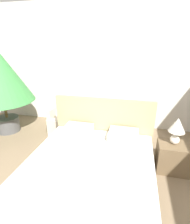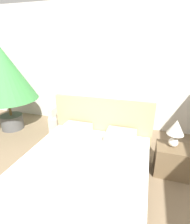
{
  "view_description": "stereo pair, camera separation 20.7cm",
  "coord_description": "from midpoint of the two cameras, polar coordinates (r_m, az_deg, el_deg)",
  "views": [
    {
      "loc": [
        0.81,
        -0.53,
        1.98
      ],
      "look_at": [
        0.05,
        2.62,
        0.71
      ],
      "focal_mm": 28.0,
      "sensor_mm": 36.0,
      "label": 1
    },
    {
      "loc": [
        1.01,
        -0.48,
        1.98
      ],
      "look_at": [
        0.05,
        2.62,
        0.71
      ],
      "focal_mm": 28.0,
      "sensor_mm": 36.0,
      "label": 2
    }
  ],
  "objects": [
    {
      "name": "potted_palm",
      "position": [
        4.44,
        -26.55,
        10.77
      ],
      "size": [
        1.4,
        1.4,
        1.99
      ],
      "color": "#4C4C4C",
      "rests_on": "ground_plane"
    },
    {
      "name": "wall_back",
      "position": [
        4.3,
        5.07,
        14.25
      ],
      "size": [
        10.0,
        0.06,
        2.9
      ],
      "color": "silver",
      "rests_on": "ground_plane"
    },
    {
      "name": "armchair_near_window_right",
      "position": [
        3.88,
        7.21,
        -4.82
      ],
      "size": [
        0.69,
        0.69,
        0.81
      ],
      "rotation": [
        0.0,
        0.0,
        -0.06
      ],
      "color": "beige",
      "rests_on": "ground_plane"
    },
    {
      "name": "bed",
      "position": [
        2.53,
        -1.92,
        -20.87
      ],
      "size": [
        1.77,
        2.24,
        1.1
      ],
      "color": "#4C4238",
      "rests_on": "ground_plane"
    },
    {
      "name": "armchair_near_window_left",
      "position": [
        4.17,
        -7.31,
        -2.91
      ],
      "size": [
        0.67,
        0.67,
        0.81
      ],
      "rotation": [
        0.0,
        0.0,
        -0.03
      ],
      "color": "beige",
      "rests_on": "ground_plane"
    },
    {
      "name": "table_lamp",
      "position": [
        2.95,
        26.71,
        -5.25
      ],
      "size": [
        0.25,
        0.25,
        0.44
      ],
      "color": "white",
      "rests_on": "nightstand"
    },
    {
      "name": "nightstand",
      "position": [
        3.18,
        25.58,
        -14.07
      ],
      "size": [
        0.52,
        0.4,
        0.48
      ],
      "color": "brown",
      "rests_on": "ground_plane"
    }
  ]
}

